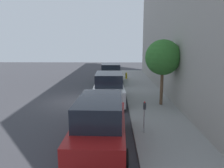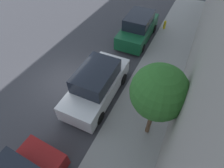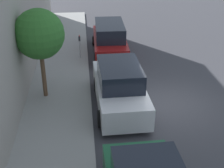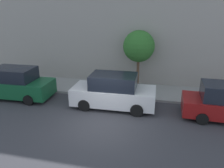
{
  "view_description": "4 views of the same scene",
  "coord_description": "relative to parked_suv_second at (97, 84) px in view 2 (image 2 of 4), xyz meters",
  "views": [
    {
      "loc": [
        2.73,
        -14.36,
        3.96
      ],
      "look_at": [
        2.46,
        1.2,
        1.0
      ],
      "focal_mm": 35.0,
      "sensor_mm": 36.0,
      "label": 1
    },
    {
      "loc": [
        5.81,
        -5.46,
        7.93
      ],
      "look_at": [
        3.04,
        0.23,
        1.0
      ],
      "focal_mm": 28.0,
      "sensor_mm": 36.0,
      "label": 2
    },
    {
      "loc": [
        3.74,
        11.69,
        7.23
      ],
      "look_at": [
        2.58,
        -0.28,
        1.0
      ],
      "focal_mm": 50.0,
      "sensor_mm": 36.0,
      "label": 3
    },
    {
      "loc": [
        -9.26,
        -2.66,
        5.55
      ],
      "look_at": [
        3.4,
        0.28,
        1.0
      ],
      "focal_mm": 35.0,
      "sensor_mm": 36.0,
      "label": 4
    }
  ],
  "objects": [
    {
      "name": "ground_plane",
      "position": [
        -2.27,
        0.08,
        -0.93
      ],
      "size": [
        60.0,
        60.0,
        0.0
      ],
      "primitive_type": "plane",
      "color": "#38383D"
    },
    {
      "name": "fire_hydrant",
      "position": [
        1.58,
        8.74,
        -0.44
      ],
      "size": [
        0.2,
        0.2,
        0.69
      ],
      "color": "gold",
      "rests_on": "sidewalk"
    },
    {
      "name": "street_tree",
      "position": [
        3.3,
        -1.01,
        2.14
      ],
      "size": [
        2.15,
        2.15,
        4.01
      ],
      "color": "brown",
      "rests_on": "sidewalk"
    },
    {
      "name": "parked_suv_third",
      "position": [
        -0.02,
        6.51,
        0.0
      ],
      "size": [
        2.08,
        4.85,
        1.98
      ],
      "color": "#14512D",
      "rests_on": "ground_plane"
    },
    {
      "name": "parked_suv_second",
      "position": [
        0.0,
        0.0,
        0.0
      ],
      "size": [
        2.08,
        4.84,
        1.98
      ],
      "color": "silver",
      "rests_on": "ground_plane"
    },
    {
      "name": "sidewalk",
      "position": [
        2.68,
        0.08,
        -0.86
      ],
      "size": [
        2.91,
        32.0,
        0.15
      ],
      "color": "gray",
      "rests_on": "ground_plane"
    }
  ]
}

